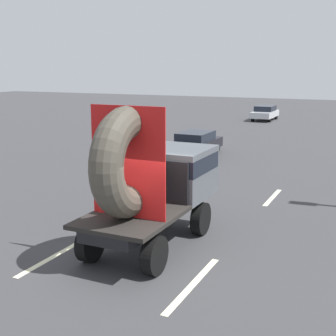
{
  "coord_description": "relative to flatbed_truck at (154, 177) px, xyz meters",
  "views": [
    {
      "loc": [
        5.19,
        -9.24,
        4.52
      ],
      "look_at": [
        -0.04,
        1.84,
        1.86
      ],
      "focal_mm": 49.63,
      "sensor_mm": 36.0,
      "label": 1
    }
  ],
  "objects": [
    {
      "name": "lane_dash_left_far",
      "position": [
        -1.82,
        5.67,
        -1.79
      ],
      "size": [
        0.16,
        2.51,
        0.01
      ],
      "primitive_type": "cube",
      "rotation": [
        0.0,
        0.0,
        1.57
      ],
      "color": "beige",
      "rests_on": "ground_plane"
    },
    {
      "name": "distant_sedan",
      "position": [
        -3.64,
        11.94,
        -1.12
      ],
      "size": [
        1.64,
        3.83,
        1.25
      ],
      "color": "black",
      "rests_on": "ground_plane"
    },
    {
      "name": "flatbed_truck",
      "position": [
        0.0,
        0.0,
        0.0
      ],
      "size": [
        2.02,
        4.73,
        3.7
      ],
      "color": "black",
      "rests_on": "ground_plane"
    },
    {
      "name": "lane_dash_right_far",
      "position": [
        1.82,
        5.67,
        -1.79
      ],
      "size": [
        0.16,
        2.3,
        0.01
      ],
      "primitive_type": "cube",
      "rotation": [
        0.0,
        0.0,
        1.57
      ],
      "color": "beige",
      "rests_on": "ground_plane"
    },
    {
      "name": "oncoming_car",
      "position": [
        -4.37,
        29.81,
        -1.12
      ],
      "size": [
        1.65,
        3.85,
        1.26
      ],
      "color": "black",
      "rests_on": "ground_plane"
    },
    {
      "name": "lane_dash_right_near",
      "position": [
        1.82,
        -1.78,
        -1.79
      ],
      "size": [
        0.16,
        2.86,
        0.01
      ],
      "primitive_type": "cube",
      "rotation": [
        0.0,
        0.0,
        1.57
      ],
      "color": "beige",
      "rests_on": "ground_plane"
    },
    {
      "name": "lane_dash_left_near",
      "position": [
        -1.82,
        -2.03,
        -1.79
      ],
      "size": [
        0.16,
        2.28,
        0.01
      ],
      "primitive_type": "cube",
      "rotation": [
        0.0,
        0.0,
        1.57
      ],
      "color": "beige",
      "rests_on": "ground_plane"
    },
    {
      "name": "ground_plane",
      "position": [
        0.04,
        -1.01,
        -1.79
      ],
      "size": [
        120.0,
        120.0,
        0.0
      ],
      "primitive_type": "plane",
      "color": "#38383A"
    }
  ]
}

